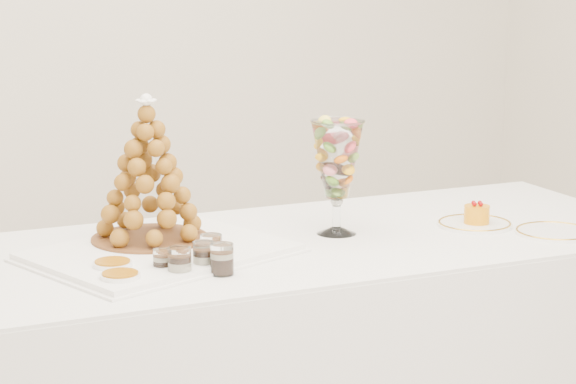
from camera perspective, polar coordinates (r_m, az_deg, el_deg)
buffet_table at (r=3.21m, az=0.36°, el=-9.43°), size 2.16×0.96×0.80m
lace_tray at (r=2.95m, az=-6.53°, el=-3.07°), size 0.72×0.62×0.02m
macaron_vase at (r=3.12m, az=2.51°, el=1.58°), size 0.15×0.15×0.32m
cake_plate at (r=3.30m, az=9.46°, el=-1.63°), size 0.22×0.22×0.01m
spare_plate at (r=3.25m, az=13.38°, el=-2.01°), size 0.22×0.22×0.01m
verrine_a at (r=2.79m, az=-6.40°, el=-3.53°), size 0.05×0.05×0.06m
verrine_b at (r=2.80m, az=-4.30°, el=-3.28°), size 0.06×0.06×0.07m
verrine_c at (r=2.86m, az=-3.93°, el=-2.92°), size 0.07×0.07×0.08m
verrine_d at (r=2.74m, az=-5.53°, el=-3.61°), size 0.07×0.07×0.08m
verrine_e at (r=2.77m, az=-3.38°, el=-3.43°), size 0.07×0.07×0.08m
ramekin_back at (r=2.80m, az=-8.90°, el=-3.84°), size 0.10×0.10×0.03m
ramekin_front at (r=2.70m, az=-8.51°, el=-4.44°), size 0.10×0.10×0.03m
croquembouche at (r=3.00m, az=-7.12°, el=1.14°), size 0.31×0.31×0.39m
mousse_cake at (r=3.28m, az=9.57°, el=-1.11°), size 0.07×0.07×0.06m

